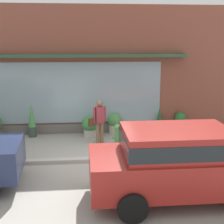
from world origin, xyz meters
TOP-DOWN VIEW (x-y plane):
  - ground_plane at (0.00, 0.00)m, footprint 60.00×60.00m
  - curb_strip at (0.00, -0.20)m, footprint 14.00×0.24m
  - storefront at (-0.01, 3.19)m, footprint 14.00×0.81m
  - fire_hydrant at (0.89, 0.93)m, footprint 0.39×0.35m
  - pedestrian_with_handbag at (0.30, 1.46)m, footprint 0.63×0.30m
  - parked_car_red at (1.95, -2.69)m, footprint 4.33×2.01m
  - potted_plant_window_center at (3.62, 2.81)m, footprint 0.44×0.44m
  - potted_plant_by_entrance at (2.76, 2.78)m, footprint 0.28×0.28m
  - potted_plant_trailing_edge at (0.03, 2.41)m, footprint 0.64×0.64m
  - potted_plant_near_hydrant at (0.98, 2.78)m, footprint 0.55×0.55m
  - potted_plant_corner_tall at (-2.15, 2.58)m, footprint 0.30×0.30m

SIDE VIEW (x-z plane):
  - ground_plane at x=0.00m, z-range 0.00..0.00m
  - curb_strip at x=0.00m, z-range 0.00..0.12m
  - fire_hydrant at x=0.89m, z-range 0.00..0.85m
  - potted_plant_window_center at x=3.62m, z-range 0.03..0.83m
  - potted_plant_trailing_edge at x=0.03m, z-range 0.02..0.84m
  - potted_plant_near_hydrant at x=0.98m, z-range 0.03..0.84m
  - potted_plant_by_entrance at x=2.76m, z-range -0.03..0.98m
  - potted_plant_corner_tall at x=-2.15m, z-range -0.03..1.30m
  - pedestrian_with_handbag at x=0.30m, z-range 0.11..1.67m
  - parked_car_red at x=1.95m, z-range 0.11..1.77m
  - storefront at x=-0.01m, z-range -0.05..4.83m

